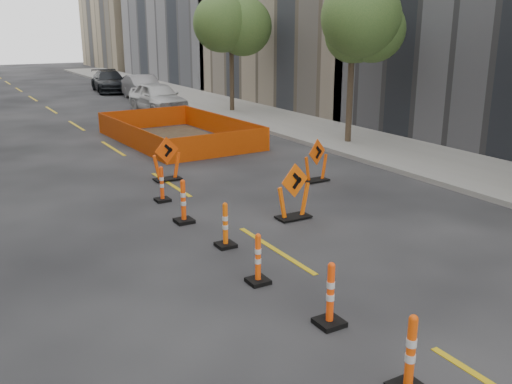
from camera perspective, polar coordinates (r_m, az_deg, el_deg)
ground_plane at (r=9.50m, az=15.09°, el=-13.50°), size 140.00×140.00×0.00m
sidewalk_right at (r=23.65m, az=10.29°, el=5.00°), size 4.00×90.00×0.15m
tree_r_b at (r=22.82m, az=9.67°, el=15.88°), size 2.80×2.80×5.95m
tree_r_c at (r=31.21m, az=-2.50°, el=16.17°), size 2.80×2.80×5.95m
channelizer_2 at (r=7.90m, az=15.20°, el=-15.37°), size 0.45×0.45×1.13m
channelizer_3 at (r=9.25m, az=7.45°, el=-10.09°), size 0.43×0.43×1.09m
channelizer_4 at (r=10.61m, az=0.20°, el=-6.67°), size 0.39×0.39×0.98m
channelizer_5 at (r=12.31m, az=-3.09°, el=-3.30°), size 0.40×0.40×1.01m
channelizer_6 at (r=13.89m, az=-7.28°, el=-0.92°), size 0.43×0.43×1.09m
channelizer_7 at (r=15.68m, az=-9.40°, el=0.81°), size 0.39×0.39×0.98m
chevron_sign_left at (r=17.75m, az=-8.93°, el=3.31°), size 1.00×0.70×1.37m
chevron_sign_center at (r=14.04m, az=3.80°, el=0.07°), size 1.02×0.71×1.42m
chevron_sign_right at (r=17.51m, az=6.03°, el=3.17°), size 1.01×0.79×1.33m
safety_fence at (r=23.90m, az=-7.84°, el=6.14°), size 4.57×7.41×0.90m
parked_car_near at (r=32.01m, az=-9.80°, el=9.31°), size 2.11×4.89×1.64m
parked_car_mid at (r=37.63m, az=-11.26°, el=10.20°), size 1.96×4.82×1.55m
parked_car_far at (r=42.73m, az=-14.45°, el=10.67°), size 2.67×5.35×1.49m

